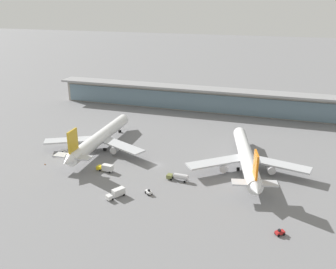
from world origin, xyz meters
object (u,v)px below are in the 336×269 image
at_px(service_truck_under_wing_red, 280,232).
at_px(service_truck_at_far_stand_yellow, 106,168).
at_px(service_truck_near_nose_white, 67,151).
at_px(airliner_centre_stand, 246,157).
at_px(service_truck_mid_apron_olive, 178,177).
at_px(service_truck_by_tail_white, 117,193).
at_px(safety_cone_alpha, 45,164).
at_px(airliner_left_stand, 100,138).
at_px(service_truck_on_taxiway_white, 149,192).

xyz_separation_m(service_truck_under_wing_red, service_truck_at_far_stand_yellow, (-70.07, 23.24, 0.82)).
bearing_deg(service_truck_near_nose_white, airliner_centre_stand, 4.94).
xyz_separation_m(airliner_centre_stand, service_truck_under_wing_red, (15.10, -43.01, -4.65)).
height_order(service_truck_under_wing_red, service_truck_at_far_stand_yellow, service_truck_at_far_stand_yellow).
height_order(airliner_centre_stand, service_truck_near_nose_white, airliner_centre_stand).
height_order(airliner_centre_stand, service_truck_mid_apron_olive, airliner_centre_stand).
distance_m(service_truck_by_tail_white, safety_cone_alpha, 44.12).
bearing_deg(airliner_left_stand, service_truck_under_wing_red, -27.88).
height_order(service_truck_under_wing_red, service_truck_mid_apron_olive, service_truck_mid_apron_olive).
relative_size(service_truck_under_wing_red, service_truck_on_taxiway_white, 1.00).
distance_m(service_truck_mid_apron_olive, service_truck_at_far_stand_yellow, 30.87).
distance_m(service_truck_mid_apron_olive, service_truck_on_taxiway_white, 15.60).
relative_size(service_truck_near_nose_white, service_truck_mid_apron_olive, 0.78).
height_order(service_truck_under_wing_red, service_truck_on_taxiway_white, same).
distance_m(airliner_left_stand, service_truck_mid_apron_olive, 48.94).
relative_size(airliner_centre_stand, safety_cone_alpha, 93.21).
bearing_deg(service_truck_under_wing_red, service_truck_at_far_stand_yellow, 161.65).
relative_size(service_truck_on_taxiway_white, safety_cone_alpha, 4.71).
relative_size(airliner_left_stand, service_truck_at_far_stand_yellow, 8.79).
relative_size(airliner_left_stand, service_truck_near_nose_white, 9.68).
height_order(service_truck_near_nose_white, service_truck_under_wing_red, service_truck_near_nose_white).
height_order(service_truck_by_tail_white, safety_cone_alpha, service_truck_by_tail_white).
xyz_separation_m(service_truck_by_tail_white, safety_cone_alpha, (-41.32, 15.41, -1.37)).
xyz_separation_m(service_truck_by_tail_white, service_truck_on_taxiway_white, (10.23, 5.41, -0.82)).
height_order(airliner_centre_stand, service_truck_on_taxiway_white, airliner_centre_stand).
bearing_deg(safety_cone_alpha, service_truck_under_wing_red, -12.05).
distance_m(service_truck_near_nose_white, service_truck_under_wing_red, 103.14).
relative_size(airliner_left_stand, airliner_centre_stand, 1.01).
bearing_deg(service_truck_mid_apron_olive, airliner_centre_stand, 37.28).
distance_m(airliner_centre_stand, service_truck_under_wing_red, 45.83).
relative_size(service_truck_under_wing_red, service_truck_by_tail_white, 0.44).
height_order(service_truck_near_nose_white, service_truck_mid_apron_olive, service_truck_mid_apron_olive).
xyz_separation_m(service_truck_at_far_stand_yellow, safety_cone_alpha, (-28.16, -2.27, -1.37)).
distance_m(service_truck_near_nose_white, service_truck_by_tail_white, 50.06).
height_order(service_truck_by_tail_white, service_truck_at_far_stand_yellow, same).
bearing_deg(airliner_centre_stand, service_truck_on_taxiway_white, -134.57).
relative_size(service_truck_at_far_stand_yellow, safety_cone_alpha, 10.69).
relative_size(airliner_centre_stand, service_truck_at_far_stand_yellow, 8.72).
xyz_separation_m(airliner_left_stand, service_truck_near_nose_white, (-12.81, -8.39, -4.72)).
height_order(service_truck_near_nose_white, service_truck_at_far_stand_yellow, service_truck_at_far_stand_yellow).
bearing_deg(service_truck_mid_apron_olive, airliner_left_stand, 156.17).
distance_m(service_truck_under_wing_red, service_truck_on_taxiway_white, 47.95).
bearing_deg(service_truck_under_wing_red, airliner_left_stand, 152.12).
xyz_separation_m(service_truck_on_taxiway_white, safety_cone_alpha, (-51.55, 10.00, -0.56)).
xyz_separation_m(service_truck_near_nose_white, service_truck_at_far_stand_yellow, (26.59, -12.73, 0.88)).
distance_m(service_truck_under_wing_red, service_truck_at_far_stand_yellow, 73.83).
bearing_deg(service_truck_on_taxiway_white, service_truck_by_tail_white, -152.11).
xyz_separation_m(airliner_left_stand, airliner_centre_stand, (68.75, -1.34, 0.00)).
bearing_deg(service_truck_on_taxiway_white, service_truck_under_wing_red, -13.22).
bearing_deg(airliner_left_stand, safety_cone_alpha, -121.55).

